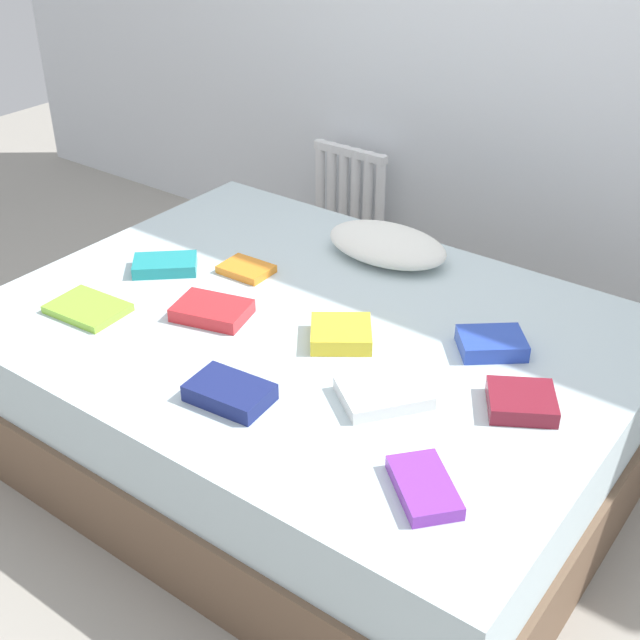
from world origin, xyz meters
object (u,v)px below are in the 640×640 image
Objects in this scene: textbook_teal at (165,265)px; textbook_lime at (88,308)px; bed at (311,387)px; textbook_red at (212,311)px; textbook_white at (384,393)px; textbook_navy at (230,393)px; textbook_yellow at (341,334)px; textbook_orange at (246,269)px; radiator at (349,199)px; textbook_blue at (492,343)px; textbook_maroon at (521,401)px; pillow at (387,244)px; textbook_purple at (424,487)px.

textbook_teal reaches higher than textbook_lime.
textbook_red is at bearing -148.74° from bed.
textbook_white is at bearing -19.18° from textbook_red.
textbook_yellow is at bearing 75.14° from textbook_navy.
textbook_teal is 1.26× the size of textbook_orange.
radiator is 2.59× the size of textbook_blue.
bed is 9.20× the size of textbook_teal.
textbook_maroon reaches higher than bed.
bed is at bearing -20.82° from textbook_orange.
textbook_orange is at bearing 95.13° from textbook_red.
textbook_red reaches higher than textbook_teal.
pillow is at bearing 54.04° from textbook_lime.
textbook_blue reaches higher than textbook_lime.
pillow is at bearing 47.59° from textbook_orange.
textbook_maroon reaches higher than textbook_orange.
textbook_white is at bearing -25.32° from textbook_orange.
textbook_lime is 1.29m from textbook_purple.
textbook_orange reaches higher than textbook_lime.
radiator is (-0.68, 1.20, 0.08)m from bed.
textbook_teal is at bearing -86.83° from radiator.
textbook_yellow reaches higher than textbook_lime.
radiator is at bearing 108.03° from textbook_maroon.
textbook_navy is 0.95× the size of textbook_white.
textbook_navy is at bearing -83.01° from pillow.
textbook_lime is 0.55m from textbook_orange.
textbook_maroon is 1.11m from textbook_orange.
textbook_red is 0.87m from textbook_blue.
textbook_orange is (-0.33, -0.39, -0.04)m from pillow.
textbook_red is 0.37m from textbook_teal.
textbook_blue is at bearing -29.72° from pillow.
pillow is 0.58m from textbook_yellow.
textbook_maroon is 0.37m from textbook_white.
pillow is 2.58× the size of textbook_maroon.
pillow is 2.64× the size of textbook_orange.
pillow is (0.63, -0.68, 0.22)m from radiator.
textbook_white is (-0.32, -0.18, -0.00)m from textbook_maroon.
radiator is 2.28× the size of textbook_teal.
textbook_lime is 1.03m from textbook_white.
textbook_teal is 0.93× the size of textbook_white.
radiator is 1.59m from textbook_blue.
textbook_purple is (1.29, -0.08, 0.01)m from textbook_lime.
textbook_blue is (-0.15, 0.65, 0.01)m from textbook_purple.
textbook_purple is at bearing -95.92° from textbook_white.
textbook_blue reaches higher than textbook_purple.
textbook_purple is at bearing -5.57° from textbook_navy.
textbook_navy is at bearing -54.76° from textbook_orange.
textbook_teal is 1.36m from textbook_purple.
textbook_blue is at bearing 19.20° from bed.
bed is 11.56× the size of textbook_orange.
bed is 1.38m from radiator.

